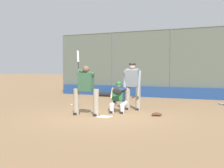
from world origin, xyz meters
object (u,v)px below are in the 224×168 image
(catcher_behind_plate, at_px, (118,96))
(spare_bat_by_padding, at_px, (221,104))
(equipment_bag_dugout_side, at_px, (104,94))
(umpire_home, at_px, (132,85))
(spare_bat_near_backstop, at_px, (133,97))
(batter_at_plate, at_px, (86,88))
(baseball_loose, at_px, (72,105))
(fielding_glove_on_dirt, at_px, (157,114))

(catcher_behind_plate, height_order, spare_bat_by_padding, catcher_behind_plate)
(catcher_behind_plate, relative_size, equipment_bag_dugout_side, 0.88)
(umpire_home, relative_size, spare_bat_near_backstop, 2.11)
(umpire_home, xyz_separation_m, spare_bat_near_backstop, (2.01, -4.91, -0.95))
(batter_at_plate, bearing_deg, catcher_behind_plate, -128.04)
(baseball_loose, bearing_deg, umpire_home, 176.52)
(umpire_home, relative_size, fielding_glove_on_dirt, 5.38)
(spare_bat_near_backstop, distance_m, baseball_loose, 4.82)
(catcher_behind_plate, bearing_deg, umpire_home, -107.24)
(catcher_behind_plate, bearing_deg, fielding_glove_on_dirt, 165.71)
(fielding_glove_on_dirt, xyz_separation_m, equipment_bag_dugout_side, (5.20, -6.03, 0.06))
(batter_at_plate, bearing_deg, umpire_home, -117.07)
(spare_bat_near_backstop, distance_m, equipment_bag_dugout_side, 1.84)
(catcher_behind_plate, xyz_separation_m, umpire_home, (-0.15, -0.97, 0.39))
(spare_bat_by_padding, xyz_separation_m, baseball_loose, (5.81, 3.30, 0.00))
(baseball_loose, bearing_deg, spare_bat_by_padding, -150.39)
(spare_bat_near_backstop, xyz_separation_m, baseball_loose, (0.95, 4.73, 0.00))
(batter_at_plate, height_order, baseball_loose, batter_at_plate)
(catcher_behind_plate, bearing_deg, batter_at_plate, 47.24)
(catcher_behind_plate, height_order, fielding_glove_on_dirt, catcher_behind_plate)
(spare_bat_near_backstop, bearing_deg, catcher_behind_plate, 6.35)
(catcher_behind_plate, xyz_separation_m, spare_bat_near_backstop, (1.86, -5.88, -0.57))
(spare_bat_by_padding, bearing_deg, equipment_bag_dugout_side, 51.08)
(umpire_home, distance_m, equipment_bag_dugout_side, 6.30)
(batter_at_plate, height_order, umpire_home, batter_at_plate)
(spare_bat_by_padding, height_order, fielding_glove_on_dirt, fielding_glove_on_dirt)
(catcher_behind_plate, distance_m, equipment_bag_dugout_side, 6.96)
(umpire_home, height_order, fielding_glove_on_dirt, umpire_home)
(umpire_home, distance_m, fielding_glove_on_dirt, 1.99)
(batter_at_plate, distance_m, fielding_glove_on_dirt, 2.56)
(spare_bat_near_backstop, relative_size, spare_bat_by_padding, 1.04)
(batter_at_plate, height_order, spare_bat_by_padding, batter_at_plate)
(catcher_behind_plate, distance_m, fielding_glove_on_dirt, 1.61)
(fielding_glove_on_dirt, relative_size, equipment_bag_dugout_side, 0.26)
(catcher_behind_plate, xyz_separation_m, fielding_glove_on_dirt, (-1.51, 0.15, -0.54))
(batter_at_plate, bearing_deg, baseball_loose, -50.48)
(spare_bat_near_backstop, height_order, spare_bat_by_padding, same)
(catcher_behind_plate, bearing_deg, equipment_bag_dugout_side, -66.25)
(spare_bat_by_padding, bearing_deg, spare_bat_near_backstop, 46.79)
(batter_at_plate, bearing_deg, equipment_bag_dugout_side, -70.56)
(equipment_bag_dugout_side, bearing_deg, baseball_loose, 100.63)
(spare_bat_by_padding, bearing_deg, catcher_behind_plate, 119.10)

